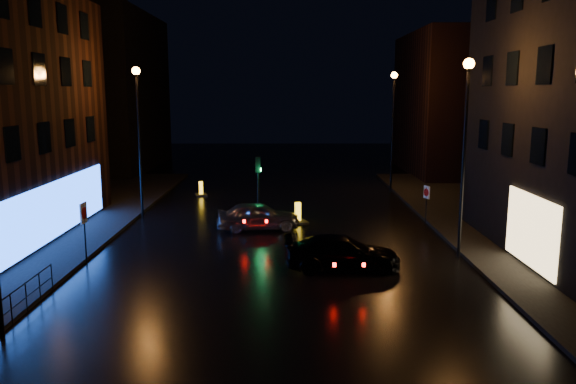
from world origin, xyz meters
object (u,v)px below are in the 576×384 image
at_px(silver_hatchback, 258,216).
at_px(dark_sedan, 342,253).
at_px(bollard_near, 298,218).
at_px(road_sign_right, 427,196).
at_px(traffic_signal, 258,208).
at_px(road_sign_left, 84,218).
at_px(bollard_far, 201,192).

relative_size(silver_hatchback, dark_sedan, 0.92).
bearing_deg(dark_sedan, bollard_near, 10.10).
height_order(bollard_near, road_sign_right, road_sign_right).
height_order(traffic_signal, road_sign_right, traffic_signal).
bearing_deg(road_sign_left, dark_sedan, -3.03).
xyz_separation_m(traffic_signal, dark_sedan, (3.84, -9.56, 0.17)).
distance_m(bollard_far, road_sign_right, 15.91).
height_order(road_sign_left, road_sign_right, road_sign_left).
xyz_separation_m(traffic_signal, road_sign_right, (9.10, -1.78, 1.06)).
bearing_deg(bollard_near, road_sign_right, -22.51).
height_order(silver_hatchback, road_sign_left, road_sign_left).
distance_m(bollard_near, road_sign_right, 7.01).
bearing_deg(dark_sedan, road_sign_left, 84.81).
relative_size(bollard_near, road_sign_left, 0.58).
bearing_deg(bollard_far, dark_sedan, -78.74).
bearing_deg(dark_sedan, traffic_signal, 20.78).
bearing_deg(dark_sedan, road_sign_right, -35.12).
xyz_separation_m(bollard_near, bollard_far, (-6.51, 8.10, -0.03)).
xyz_separation_m(dark_sedan, road_sign_right, (5.26, 7.79, 0.89)).
bearing_deg(dark_sedan, silver_hatchback, 28.29).
bearing_deg(road_sign_left, road_sign_right, 25.06).
distance_m(silver_hatchback, dark_sedan, 7.55).
bearing_deg(traffic_signal, bollard_near, -31.95).
relative_size(silver_hatchback, bollard_near, 2.87).
bearing_deg(road_sign_left, traffic_signal, 53.82).
xyz_separation_m(bollard_far, road_sign_right, (13.38, -8.49, 1.35)).
distance_m(dark_sedan, road_sign_right, 9.44).
xyz_separation_m(dark_sedan, road_sign_left, (-10.54, 0.75, 1.25)).
relative_size(bollard_near, road_sign_right, 0.71).
xyz_separation_m(traffic_signal, silver_hatchback, (0.14, -2.99, 0.22)).
relative_size(road_sign_left, road_sign_right, 1.23).
xyz_separation_m(silver_hatchback, road_sign_right, (8.96, 1.21, 0.84)).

